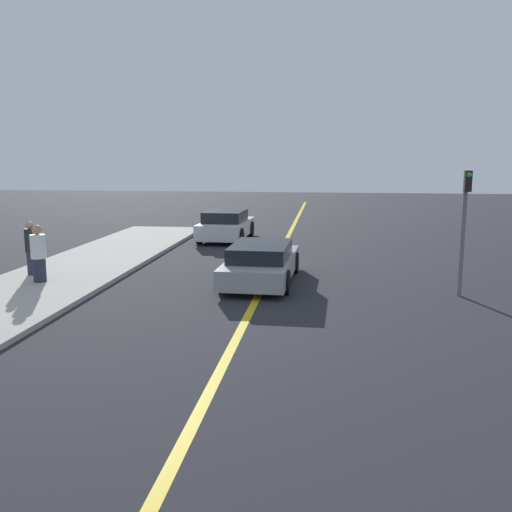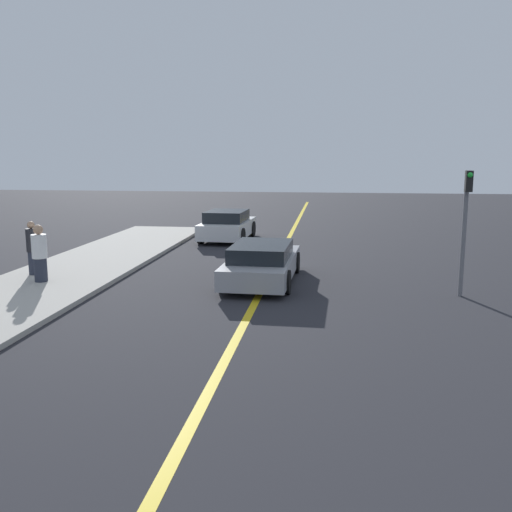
% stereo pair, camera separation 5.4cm
% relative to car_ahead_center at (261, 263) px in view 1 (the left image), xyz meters
% --- Properties ---
extents(road_center_line, '(0.20, 60.00, 0.01)m').
position_rel_car_ahead_center_xyz_m(road_center_line, '(0.12, -0.65, -0.59)').
color(road_center_line, gold).
rests_on(road_center_line, ground_plane).
extents(sidewalk_left, '(3.68, 30.21, 0.13)m').
position_rel_car_ahead_center_xyz_m(sidewalk_left, '(-6.19, -3.54, -0.53)').
color(sidewalk_left, '#ADA89E').
rests_on(sidewalk_left, ground_plane).
extents(car_ahead_center, '(2.08, 4.76, 1.19)m').
position_rel_car_ahead_center_xyz_m(car_ahead_center, '(0.00, 0.00, 0.00)').
color(car_ahead_center, '#9E9EA3').
rests_on(car_ahead_center, ground_plane).
extents(car_far_distant, '(2.15, 4.10, 1.34)m').
position_rel_car_ahead_center_xyz_m(car_far_distant, '(-2.57, 8.25, 0.06)').
color(car_far_distant, silver).
rests_on(car_far_distant, ground_plane).
extents(pedestrian_far_standing, '(0.43, 0.43, 1.67)m').
position_rel_car_ahead_center_xyz_m(pedestrian_far_standing, '(-6.34, -1.35, 0.36)').
color(pedestrian_far_standing, '#282D3D').
rests_on(pedestrian_far_standing, sidewalk_left).
extents(pedestrian_by_sign, '(0.35, 0.35, 1.65)m').
position_rel_car_ahead_center_xyz_m(pedestrian_by_sign, '(-7.05, -0.46, 0.37)').
color(pedestrian_by_sign, '#282D3D').
rests_on(pedestrian_by_sign, sidewalk_left).
extents(traffic_light, '(0.18, 0.40, 3.38)m').
position_rel_car_ahead_center_xyz_m(traffic_light, '(5.55, -1.07, 1.52)').
color(traffic_light, slate).
rests_on(traffic_light, ground_plane).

